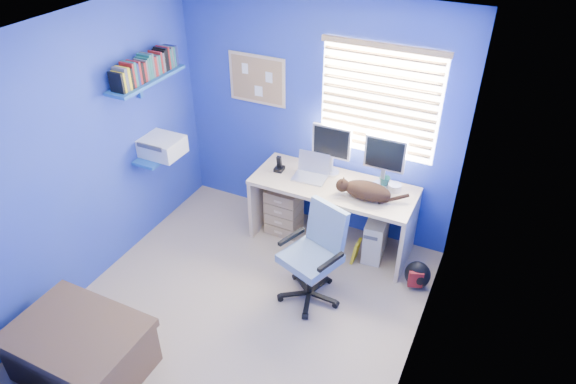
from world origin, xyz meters
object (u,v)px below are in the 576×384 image
at_px(desk, 332,214).
at_px(laptop, 310,169).
at_px(cat, 367,191).
at_px(tower_pc, 376,236).
at_px(office_chair, 313,266).

height_order(desk, laptop, laptop).
bearing_deg(laptop, cat, -12.13).
xyz_separation_m(laptop, tower_pc, (0.74, 0.04, -0.62)).
relative_size(laptop, office_chair, 0.35).
bearing_deg(office_chair, desk, 99.71).
height_order(desk, office_chair, office_chair).
height_order(laptop, office_chair, laptop).
distance_m(desk, cat, 0.59).
distance_m(desk, laptop, 0.55).
relative_size(laptop, tower_pc, 0.73).
relative_size(cat, tower_pc, 1.02).
bearing_deg(laptop, tower_pc, -1.33).
distance_m(laptop, tower_pc, 0.97).
distance_m(desk, office_chair, 0.81).
bearing_deg(tower_pc, office_chair, -117.64).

